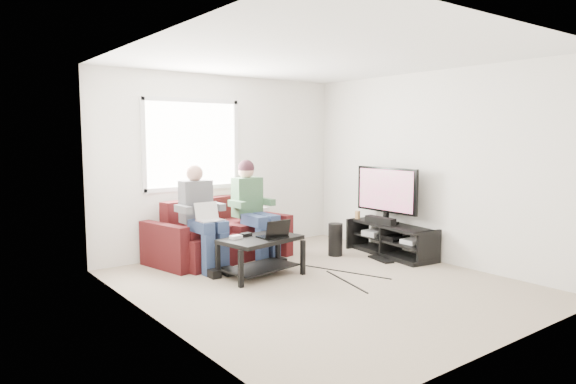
{
  "coord_description": "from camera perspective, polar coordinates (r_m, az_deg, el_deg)",
  "views": [
    {
      "loc": [
        -3.83,
        -4.41,
        1.73
      ],
      "look_at": [
        -0.03,
        0.6,
        1.03
      ],
      "focal_mm": 32.0,
      "sensor_mm": 36.0,
      "label": 1
    }
  ],
  "objects": [
    {
      "name": "keyboard_floor",
      "position": [
        7.31,
        10.27,
        -7.37
      ],
      "size": [
        0.25,
        0.47,
        0.02
      ],
      "primitive_type": "cube",
      "rotation": [
        0.0,
        0.0,
        -0.23
      ],
      "color": "black",
      "rests_on": "floor"
    },
    {
      "name": "person_left",
      "position": [
        6.72,
        -9.58,
        -2.25
      ],
      "size": [
        0.4,
        0.7,
        1.35
      ],
      "color": "navy",
      "rests_on": "sofa"
    },
    {
      "name": "controller_c",
      "position": [
        6.6,
        -1.63,
        -4.39
      ],
      "size": [
        0.16,
        0.12,
        0.04
      ],
      "primitive_type": "cube",
      "rotation": [
        0.0,
        0.0,
        0.28
      ],
      "color": "gray",
      "rests_on": "coffee_table"
    },
    {
      "name": "console_black",
      "position": [
        7.54,
        11.64,
        -4.9
      ],
      "size": [
        0.38,
        0.3,
        0.07
      ],
      "primitive_type": "cube",
      "color": "black",
      "rests_on": "tv_stand"
    },
    {
      "name": "console_white",
      "position": [
        7.32,
        13.71,
        -5.33
      ],
      "size": [
        0.3,
        0.22,
        0.06
      ],
      "primitive_type": "cube",
      "color": "silver",
      "rests_on": "tv_stand"
    },
    {
      "name": "sofa",
      "position": [
        7.25,
        -7.85,
        -5.0
      ],
      "size": [
        1.96,
        1.14,
        0.84
      ],
      "color": "#3F110F",
      "rests_on": "floor"
    },
    {
      "name": "drink_cup",
      "position": [
        7.92,
        7.73,
        -2.53
      ],
      "size": [
        0.08,
        0.08,
        0.12
      ],
      "primitive_type": "cylinder",
      "color": "#AF814B",
      "rests_on": "tv_stand"
    },
    {
      "name": "controller_a",
      "position": [
        6.26,
        -5.81,
        -5.0
      ],
      "size": [
        0.15,
        0.11,
        0.04
      ],
      "primitive_type": "cube",
      "rotation": [
        0.0,
        0.0,
        0.16
      ],
      "color": "silver",
      "rests_on": "coffee_table"
    },
    {
      "name": "controller_b",
      "position": [
        6.41,
        -4.71,
        -4.74
      ],
      "size": [
        0.16,
        0.12,
        0.04
      ],
      "primitive_type": "cube",
      "rotation": [
        0.0,
        0.0,
        0.2
      ],
      "color": "black",
      "rests_on": "coffee_table"
    },
    {
      "name": "end_table",
      "position": [
        7.79,
        -3.13,
        -4.33
      ],
      "size": [
        0.37,
        0.37,
        0.65
      ],
      "color": "black",
      "rests_on": "floor"
    },
    {
      "name": "wall_back",
      "position": [
        7.69,
        -7.27,
        3.06
      ],
      "size": [
        4.5,
        0.0,
        4.5
      ],
      "primitive_type": "plane",
      "rotation": [
        1.57,
        0.0,
        0.0
      ],
      "color": "white",
      "rests_on": "floor"
    },
    {
      "name": "coffee_table",
      "position": [
        6.34,
        -3.05,
        -6.18
      ],
      "size": [
        1.05,
        0.75,
        0.48
      ],
      "color": "black",
      "rests_on": "floor"
    },
    {
      "name": "window",
      "position": [
        7.43,
        -10.59,
        5.21
      ],
      "size": [
        1.48,
        0.04,
        1.28
      ],
      "color": "white",
      "rests_on": "wall_back"
    },
    {
      "name": "soundbar",
      "position": [
        7.51,
        10.21,
        -3.13
      ],
      "size": [
        0.12,
        0.5,
        0.1
      ],
      "primitive_type": "cube",
      "color": "black",
      "rests_on": "tv_stand"
    },
    {
      "name": "ceiling",
      "position": [
        5.9,
        3.9,
        14.79
      ],
      "size": [
        4.5,
        4.5,
        0.0
      ],
      "primitive_type": "plane",
      "rotation": [
        3.14,
        0.0,
        0.0
      ],
      "color": "white",
      "rests_on": "wall_back"
    },
    {
      "name": "person_right",
      "position": [
        7.13,
        -3.96,
        -1.2
      ],
      "size": [
        0.4,
        0.71,
        1.39
      ],
      "color": "navy",
      "rests_on": "sofa"
    },
    {
      "name": "subwoofer",
      "position": [
        7.45,
        5.29,
        -5.28
      ],
      "size": [
        0.21,
        0.21,
        0.47
      ],
      "primitive_type": "cylinder",
      "color": "black",
      "rests_on": "floor"
    },
    {
      "name": "console_grey",
      "position": [
        7.76,
        9.69,
        -4.49
      ],
      "size": [
        0.34,
        0.26,
        0.08
      ],
      "primitive_type": "cube",
      "color": "gray",
      "rests_on": "tv_stand"
    },
    {
      "name": "wall_left",
      "position": [
        4.79,
        -14.58,
        0.99
      ],
      "size": [
        0.0,
        4.5,
        4.5
      ],
      "primitive_type": "plane",
      "rotation": [
        1.57,
        0.0,
        1.57
      ],
      "color": "white",
      "rests_on": "floor"
    },
    {
      "name": "tv_stand",
      "position": [
        7.58,
        11.34,
        -5.39
      ],
      "size": [
        0.6,
        1.44,
        0.46
      ],
      "color": "black",
      "rests_on": "floor"
    },
    {
      "name": "wall_front",
      "position": [
        4.42,
        23.32,
        0.24
      ],
      "size": [
        4.5,
        0.0,
        4.5
      ],
      "primitive_type": "plane",
      "rotation": [
        -1.57,
        0.0,
        0.0
      ],
      "color": "white",
      "rests_on": "floor"
    },
    {
      "name": "wall_right",
      "position": [
        7.32,
        15.73,
        2.72
      ],
      "size": [
        0.0,
        4.5,
        4.5
      ],
      "primitive_type": "plane",
      "rotation": [
        1.57,
        0.0,
        -1.57
      ],
      "color": "white",
      "rests_on": "floor"
    },
    {
      "name": "laptop_silver",
      "position": [
        6.54,
        -8.69,
        -2.67
      ],
      "size": [
        0.38,
        0.34,
        0.24
      ],
      "primitive_type": null,
      "rotation": [
        0.0,
        0.0,
        0.44
      ],
      "color": "silver",
      "rests_on": "person_left"
    },
    {
      "name": "laptop_black",
      "position": [
        6.3,
        -1.75,
        -3.99
      ],
      "size": [
        0.37,
        0.28,
        0.24
      ],
      "primitive_type": null,
      "rotation": [
        0.0,
        0.0,
        0.13
      ],
      "color": "black",
      "rests_on": "coffee_table"
    },
    {
      "name": "floor",
      "position": [
        6.09,
        3.71,
        -10.2
      ],
      "size": [
        4.5,
        4.5,
        0.0
      ],
      "primitive_type": "plane",
      "color": "tan",
      "rests_on": "ground"
    },
    {
      "name": "tv",
      "position": [
        7.54,
        10.88,
        0.04
      ],
      "size": [
        0.12,
        1.1,
        0.81
      ],
      "color": "black",
      "rests_on": "tv_stand"
    }
  ]
}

